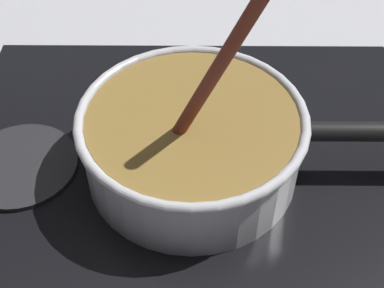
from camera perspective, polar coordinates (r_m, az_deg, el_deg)
The scene contains 4 objects.
hob_plate at distance 0.64m, azimuth -0.00°, elevation -2.87°, with size 0.56×0.48×0.01m, color black.
burner_ring at distance 0.63m, azimuth -0.00°, elevation -2.27°, with size 0.19×0.19×0.01m, color #592D0C.
spare_burner at distance 0.66m, azimuth -17.49°, elevation -2.14°, with size 0.13×0.13×0.01m, color #262628.
cooking_pan at distance 0.60m, azimuth 0.18°, elevation 0.36°, with size 0.42×0.25×0.29m.
Camera 1 is at (0.08, -0.26, 0.49)m, focal length 50.97 mm.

